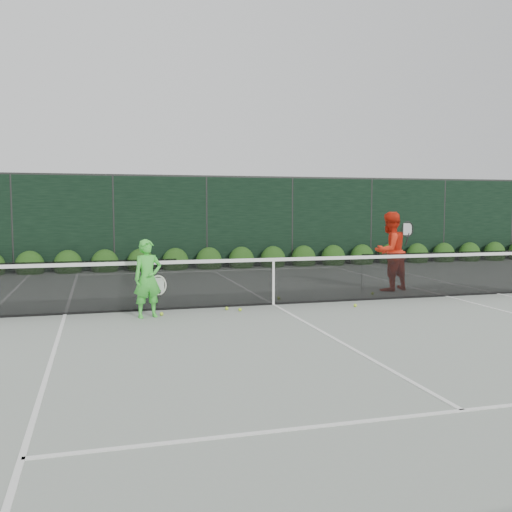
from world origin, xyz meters
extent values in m
plane|color=gray|center=(0.00, 0.00, 0.00)|extent=(80.00, 80.00, 0.00)
cube|color=black|center=(-4.20, 0.00, 0.51)|extent=(4.40, 0.01, 1.02)
cube|color=black|center=(0.00, 0.00, 0.48)|extent=(4.00, 0.01, 0.96)
cube|color=black|center=(4.20, 0.00, 0.51)|extent=(4.40, 0.01, 1.02)
cube|color=white|center=(0.00, 0.00, 0.94)|extent=(12.80, 0.03, 0.07)
cube|color=black|center=(0.00, 0.00, 0.02)|extent=(12.80, 0.02, 0.04)
cube|color=white|center=(0.00, 0.00, 0.46)|extent=(0.05, 0.03, 0.91)
imported|color=#44D63F|center=(-2.62, -0.66, 0.72)|extent=(0.59, 0.46, 1.44)
torus|color=white|center=(-2.42, -0.56, 0.57)|extent=(0.30, 0.07, 0.30)
cylinder|color=black|center=(-2.42, -0.56, 0.33)|extent=(0.10, 0.03, 0.30)
imported|color=red|center=(3.31, 1.17, 0.95)|extent=(1.12, 1.00, 1.91)
torus|color=black|center=(3.66, 0.97, 1.50)|extent=(0.30, 0.06, 0.30)
cylinder|color=black|center=(3.66, 0.97, 1.26)|extent=(0.10, 0.03, 0.30)
cube|color=white|center=(5.49, 0.00, 0.01)|extent=(0.06, 23.77, 0.01)
cube|color=white|center=(-4.12, 0.00, 0.01)|extent=(0.06, 23.77, 0.01)
cube|color=white|center=(4.12, 0.00, 0.01)|extent=(0.06, 23.77, 0.01)
cube|color=white|center=(0.00, 11.88, 0.01)|extent=(11.03, 0.06, 0.01)
cube|color=white|center=(0.00, 6.40, 0.01)|extent=(8.23, 0.06, 0.01)
cube|color=white|center=(0.00, -6.40, 0.01)|extent=(8.23, 0.06, 0.01)
cube|color=white|center=(0.00, 0.00, 0.01)|extent=(0.06, 12.80, 0.01)
cube|color=black|center=(0.00, 7.50, 1.50)|extent=(32.00, 0.06, 3.00)
cube|color=#262826|center=(0.00, 7.50, 3.03)|extent=(32.00, 0.06, 0.06)
cylinder|color=#262826|center=(-6.00, 7.50, 1.50)|extent=(0.08, 0.08, 3.00)
cylinder|color=#262826|center=(-3.00, 7.50, 1.50)|extent=(0.08, 0.08, 3.00)
cylinder|color=#262826|center=(0.00, 7.50, 1.50)|extent=(0.08, 0.08, 3.00)
cylinder|color=#262826|center=(3.00, 7.50, 1.50)|extent=(0.08, 0.08, 3.00)
cylinder|color=#262826|center=(6.00, 7.50, 1.50)|extent=(0.08, 0.08, 3.00)
cylinder|color=#262826|center=(9.00, 7.50, 1.50)|extent=(0.08, 0.08, 3.00)
cylinder|color=#262826|center=(12.00, 7.50, 1.50)|extent=(0.08, 0.08, 3.00)
ellipsoid|color=#17360E|center=(-5.50, 7.15, 0.23)|extent=(0.86, 0.65, 0.94)
ellipsoid|color=#17360E|center=(-4.40, 7.15, 0.23)|extent=(0.86, 0.65, 0.94)
ellipsoid|color=#17360E|center=(-3.30, 7.15, 0.23)|extent=(0.86, 0.65, 0.94)
ellipsoid|color=#17360E|center=(-2.20, 7.15, 0.23)|extent=(0.86, 0.65, 0.94)
ellipsoid|color=#17360E|center=(-1.10, 7.15, 0.23)|extent=(0.86, 0.65, 0.94)
ellipsoid|color=#17360E|center=(0.00, 7.15, 0.23)|extent=(0.86, 0.65, 0.94)
ellipsoid|color=#17360E|center=(1.10, 7.15, 0.23)|extent=(0.86, 0.65, 0.94)
ellipsoid|color=#17360E|center=(2.20, 7.15, 0.23)|extent=(0.86, 0.65, 0.94)
ellipsoid|color=#17360E|center=(3.30, 7.15, 0.23)|extent=(0.86, 0.65, 0.94)
ellipsoid|color=#17360E|center=(4.40, 7.15, 0.23)|extent=(0.86, 0.65, 0.94)
ellipsoid|color=#17360E|center=(5.50, 7.15, 0.23)|extent=(0.86, 0.65, 0.94)
ellipsoid|color=#17360E|center=(6.60, 7.15, 0.23)|extent=(0.86, 0.65, 0.94)
ellipsoid|color=#17360E|center=(7.70, 7.15, 0.23)|extent=(0.86, 0.65, 0.94)
ellipsoid|color=#17360E|center=(8.80, 7.15, 0.23)|extent=(0.86, 0.65, 0.94)
ellipsoid|color=#17360E|center=(9.90, 7.15, 0.23)|extent=(0.86, 0.65, 0.94)
ellipsoid|color=#17360E|center=(11.00, 7.15, 0.23)|extent=(0.86, 0.65, 0.94)
sphere|color=#B7E332|center=(-1.07, -0.35, 0.03)|extent=(0.07, 0.07, 0.07)
sphere|color=#B7E332|center=(0.31, 0.59, 0.03)|extent=(0.07, 0.07, 0.07)
sphere|color=#B7E332|center=(2.61, 0.66, 0.03)|extent=(0.07, 0.07, 0.07)
sphere|color=#B7E332|center=(1.53, -0.70, 0.03)|extent=(0.07, 0.07, 0.07)
sphere|color=#B7E332|center=(-2.37, -0.57, 0.03)|extent=(0.07, 0.07, 0.07)
sphere|color=#B7E332|center=(-0.84, -0.53, 0.03)|extent=(0.07, 0.07, 0.07)
camera|label=1|loc=(-3.47, -11.19, 2.04)|focal=40.00mm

